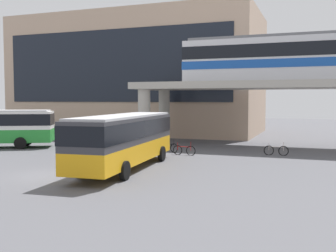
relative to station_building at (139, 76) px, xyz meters
The scene contains 9 objects.
ground_plane 21.65m from the station_building, 67.83° to the right, with size 120.00×120.00×0.00m, color #515156.
station_building is the anchor object (origin of this frame).
elevated_platform 24.23m from the station_building, 29.19° to the right, with size 30.71×6.61×5.63m.
train 24.91m from the station_building, 28.20° to the right, with size 23.77×2.96×3.84m.
bus_main 28.32m from the station_building, 67.55° to the right, with size 3.38×11.20×3.22m.
bicycle_black 21.49m from the station_building, 59.26° to the right, with size 1.71×0.65×1.04m.
bicycle_silver 25.78m from the station_building, 41.81° to the right, with size 1.79×0.16×1.04m.
bicycle_red 23.37m from the station_building, 57.22° to the right, with size 1.79×0.17×1.04m.
pedestrian_near_building 20.64m from the station_building, 81.91° to the right, with size 0.48×0.42×1.59m.
Camera 1 is at (13.52, -18.11, 4.16)m, focal length 42.98 mm.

